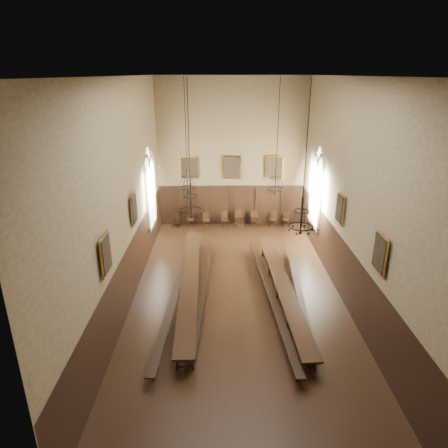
{
  "coord_description": "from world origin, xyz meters",
  "views": [
    {
      "loc": [
        -0.76,
        -15.04,
        9.1
      ],
      "look_at": [
        -0.56,
        1.5,
        2.83
      ],
      "focal_mm": 32.0,
      "sensor_mm": 36.0,
      "label": 1
    }
  ],
  "objects_px": {
    "chandelier_front_left": "(191,201)",
    "chair_2": "(206,222)",
    "chandelier_back_right": "(275,181)",
    "chair_0": "(176,223)",
    "chandelier_front_right": "(301,217)",
    "chair_1": "(191,222)",
    "chair_3": "(225,222)",
    "chandelier_back_left": "(187,180)",
    "chair_7": "(285,222)",
    "table_right": "(283,292)",
    "table_left": "(190,286)",
    "bench_right_inner": "(270,294)",
    "bench_left_inner": "(203,289)",
    "chair_6": "(272,222)",
    "chair_4": "(239,222)",
    "chair_5": "(255,222)",
    "bench_left_outer": "(176,294)",
    "bench_right_outer": "(298,293)"
  },
  "relations": [
    {
      "from": "bench_right_outer",
      "to": "chandelier_back_left",
      "type": "distance_m",
      "value": 7.01
    },
    {
      "from": "chair_3",
      "to": "chandelier_front_right",
      "type": "height_order",
      "value": "chandelier_front_right"
    },
    {
      "from": "chair_4",
      "to": "chandelier_front_left",
      "type": "xyz_separation_m",
      "value": [
        -2.2,
        -10.5,
        4.68
      ]
    },
    {
      "from": "chandelier_front_left",
      "to": "chair_2",
      "type": "bearing_deg",
      "value": 89.18
    },
    {
      "from": "bench_left_outer",
      "to": "chair_0",
      "type": "distance_m",
      "value": 8.69
    },
    {
      "from": "bench_right_inner",
      "to": "chair_5",
      "type": "height_order",
      "value": "chair_5"
    },
    {
      "from": "chair_7",
      "to": "bench_right_inner",
      "type": "bearing_deg",
      "value": -89.71
    },
    {
      "from": "bench_right_outer",
      "to": "chair_3",
      "type": "xyz_separation_m",
      "value": [
        -3.03,
        8.71,
        0.02
      ]
    },
    {
      "from": "bench_left_outer",
      "to": "chair_6",
      "type": "relative_size",
      "value": 11.07
    },
    {
      "from": "chair_5",
      "to": "chair_1",
      "type": "bearing_deg",
      "value": 172.31
    },
    {
      "from": "chair_2",
      "to": "chandelier_front_left",
      "type": "height_order",
      "value": "chandelier_front_left"
    },
    {
      "from": "bench_left_inner",
      "to": "chair_2",
      "type": "distance_m",
      "value": 8.3
    },
    {
      "from": "chandelier_back_right",
      "to": "chair_0",
      "type": "bearing_deg",
      "value": 130.15
    },
    {
      "from": "table_left",
      "to": "chair_3",
      "type": "bearing_deg",
      "value": 78.85
    },
    {
      "from": "chair_6",
      "to": "chair_7",
      "type": "bearing_deg",
      "value": 16.06
    },
    {
      "from": "bench_right_inner",
      "to": "chandelier_back_right",
      "type": "relative_size",
      "value": 2.14
    },
    {
      "from": "chair_7",
      "to": "chair_4",
      "type": "bearing_deg",
      "value": -165.1
    },
    {
      "from": "chair_4",
      "to": "chair_7",
      "type": "distance_m",
      "value": 2.96
    },
    {
      "from": "chandelier_front_right",
      "to": "chair_7",
      "type": "bearing_deg",
      "value": 82.69
    },
    {
      "from": "chair_5",
      "to": "chair_6",
      "type": "height_order",
      "value": "chair_5"
    },
    {
      "from": "chair_3",
      "to": "chandelier_back_left",
      "type": "distance_m",
      "value": 7.56
    },
    {
      "from": "chair_5",
      "to": "chandelier_back_left",
      "type": "distance_m",
      "value": 8.15
    },
    {
      "from": "table_right",
      "to": "chair_0",
      "type": "height_order",
      "value": "chair_0"
    },
    {
      "from": "bench_right_inner",
      "to": "chair_2",
      "type": "relative_size",
      "value": 11.65
    },
    {
      "from": "bench_right_inner",
      "to": "chair_2",
      "type": "height_order",
      "value": "chair_2"
    },
    {
      "from": "bench_left_outer",
      "to": "chair_7",
      "type": "distance_m",
      "value": 10.64
    },
    {
      "from": "chair_1",
      "to": "chair_2",
      "type": "relative_size",
      "value": 0.96
    },
    {
      "from": "chair_0",
      "to": "chair_4",
      "type": "bearing_deg",
      "value": 18.25
    },
    {
      "from": "table_right",
      "to": "bench_right_outer",
      "type": "xyz_separation_m",
      "value": [
        0.7,
        0.1,
        -0.12
      ]
    },
    {
      "from": "table_left",
      "to": "chair_2",
      "type": "xyz_separation_m",
      "value": [
        0.46,
        8.32,
        -0.14
      ]
    },
    {
      "from": "chair_2",
      "to": "chair_6",
      "type": "distance_m",
      "value": 4.19
    },
    {
      "from": "table_left",
      "to": "chandelier_back_left",
      "type": "bearing_deg",
      "value": 93.95
    },
    {
      "from": "chandelier_front_right",
      "to": "chair_1",
      "type": "bearing_deg",
      "value": 112.5
    },
    {
      "from": "bench_left_outer",
      "to": "chandelier_front_right",
      "type": "bearing_deg",
      "value": -25.97
    },
    {
      "from": "chair_0",
      "to": "chair_7",
      "type": "bearing_deg",
      "value": 18.7
    },
    {
      "from": "bench_left_inner",
      "to": "chandelier_front_left",
      "type": "relative_size",
      "value": 2.21
    },
    {
      "from": "chandelier_front_left",
      "to": "chair_1",
      "type": "bearing_deg",
      "value": 94.46
    },
    {
      "from": "chair_6",
      "to": "chandelier_back_left",
      "type": "xyz_separation_m",
      "value": [
        -4.81,
        -5.96,
        4.27
      ]
    },
    {
      "from": "chair_5",
      "to": "chair_6",
      "type": "bearing_deg",
      "value": -3.26
    },
    {
      "from": "chandelier_back_right",
      "to": "chair_5",
      "type": "bearing_deg",
      "value": 92.64
    },
    {
      "from": "table_left",
      "to": "chair_0",
      "type": "distance_m",
      "value": 8.36
    },
    {
      "from": "table_left",
      "to": "chandelier_front_right",
      "type": "bearing_deg",
      "value": -33.42
    },
    {
      "from": "bench_left_inner",
      "to": "chair_3",
      "type": "relative_size",
      "value": 10.59
    },
    {
      "from": "chair_0",
      "to": "chandelier_back_right",
      "type": "distance_m",
      "value": 9.22
    },
    {
      "from": "chair_1",
      "to": "chair_0",
      "type": "bearing_deg",
      "value": -172.12
    },
    {
      "from": "bench_right_outer",
      "to": "chair_4",
      "type": "xyz_separation_m",
      "value": [
        -2.16,
        8.66,
        0.05
      ]
    },
    {
      "from": "chandelier_front_right",
      "to": "chair_5",
      "type": "bearing_deg",
      "value": 92.82
    },
    {
      "from": "chair_1",
      "to": "chair_7",
      "type": "height_order",
      "value": "chair_7"
    },
    {
      "from": "table_right",
      "to": "bench_right_inner",
      "type": "xyz_separation_m",
      "value": [
        -0.55,
        0.01,
        -0.08
      ]
    },
    {
      "from": "bench_right_inner",
      "to": "chair_4",
      "type": "relative_size",
      "value": 10.11
    }
  ]
}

